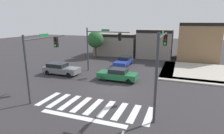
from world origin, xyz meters
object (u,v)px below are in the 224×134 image
Objects in this scene: traffic_signal_southwest at (41,53)px; roadside_tree at (95,40)px; traffic_signal_southeast at (161,55)px; car_gray at (61,69)px; car_blue at (124,61)px; traffic_signal_northwest at (102,42)px; car_green at (118,75)px.

roadside_tree is (-3.30, 18.02, -0.61)m from traffic_signal_southwest.
car_gray is (-12.96, 5.52, -3.52)m from traffic_signal_southeast.
traffic_signal_southeast is at bearing -51.80° from roadside_tree.
traffic_signal_southeast is 1.31× the size of car_gray.
traffic_signal_southeast is at bearing 27.38° from car_blue.
traffic_signal_northwest reaches higher than traffic_signal_southwest.
car_gray is at bearing 23.70° from traffic_signal_southwest.
car_gray reaches higher than car_blue.
traffic_signal_southeast reaches higher than car_gray.
car_green is at bearing -42.00° from traffic_signal_northwest.
traffic_signal_southeast is 1.34× the size of car_green.
car_blue is (3.36, 14.01, -3.28)m from traffic_signal_southwest.
car_gray is at bearing -179.22° from car_green.
traffic_signal_southeast is 1.07× the size of traffic_signal_southwest.
car_blue is (6.21, 7.51, -0.04)m from car_gray.
traffic_signal_northwest is 9.84m from roadside_tree.
traffic_signal_southwest reaches higher than car_green.
roadside_tree is (-0.44, 11.51, 2.63)m from car_gray.
traffic_signal_southeast reaches higher than roadside_tree.
traffic_signal_southeast reaches higher than traffic_signal_northwest.
car_green is 7.55m from car_blue.
roadside_tree is at bearing 10.36° from traffic_signal_southwest.
car_blue is 8.21m from roadside_tree.
traffic_signal_northwest is at bearing 44.81° from traffic_signal_southeast.
traffic_signal_southwest is 14.78m from car_blue.
traffic_signal_northwest is at bearing -59.93° from roadside_tree.
traffic_signal_southeast is 1.02× the size of traffic_signal_northwest.
car_gray is 1.03× the size of car_blue.
traffic_signal_southwest is 1.26× the size of car_blue.
roadside_tree is at bearing 92.19° from car_gray.
car_gray is at bearing -146.03° from traffic_signal_northwest.
car_blue is 0.93× the size of roadside_tree.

